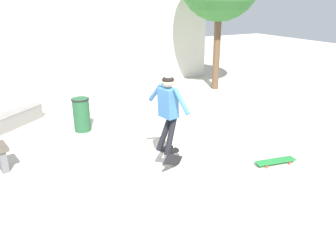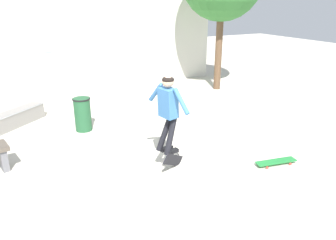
% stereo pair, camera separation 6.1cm
% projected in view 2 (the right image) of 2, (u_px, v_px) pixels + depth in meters
% --- Properties ---
extents(ground_plane, '(40.00, 40.00, 0.00)m').
position_uv_depth(ground_plane, '(179.00, 183.00, 5.93)').
color(ground_plane, beige).
extents(building_backdrop, '(11.09, 0.52, 5.86)m').
position_uv_depth(building_backdrop, '(75.00, 21.00, 11.17)').
color(building_backdrop, beige).
rests_on(building_backdrop, ground_plane).
extents(skate_ledge, '(1.82, 1.59, 0.41)m').
position_uv_depth(skate_ledge, '(10.00, 120.00, 8.40)').
color(skate_ledge, gray).
rests_on(skate_ledge, ground_plane).
extents(trash_bin, '(0.45, 0.45, 0.85)m').
position_uv_depth(trash_bin, '(83.00, 113.00, 8.17)').
color(trash_bin, '#235633').
rests_on(trash_bin, ground_plane).
extents(skater, '(0.41, 1.13, 1.48)m').
position_uv_depth(skater, '(168.00, 108.00, 5.94)').
color(skater, teal).
extents(skateboard_flipping, '(0.67, 0.45, 0.57)m').
position_uv_depth(skateboard_flipping, '(173.00, 160.00, 6.28)').
color(skateboard_flipping, black).
extents(skateboard_resting, '(0.88, 0.35, 0.08)m').
position_uv_depth(skateboard_resting, '(276.00, 161.00, 6.57)').
color(skateboard_resting, '#237F38').
rests_on(skateboard_resting, ground_plane).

